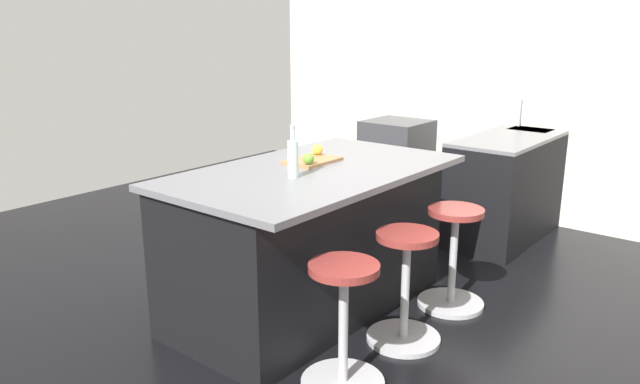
# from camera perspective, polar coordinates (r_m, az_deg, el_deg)

# --- Properties ---
(ground_plane) EXTENTS (7.68, 7.68, 0.00)m
(ground_plane) POSITION_cam_1_polar(r_m,az_deg,el_deg) (4.01, -1.70, -11.61)
(ground_plane) COLOR black
(interior_partition_left) EXTENTS (0.12, 5.29, 2.99)m
(interior_partition_left) POSITION_cam_1_polar(r_m,az_deg,el_deg) (6.13, 16.84, 11.73)
(interior_partition_left) COLOR silver
(interior_partition_left) RESTS_ON ground_plane
(sink_cabinet) EXTENTS (1.93, 0.60, 1.18)m
(sink_cabinet) POSITION_cam_1_polar(r_m,az_deg,el_deg) (5.82, 18.29, 1.11)
(sink_cabinet) COLOR black
(sink_cabinet) RESTS_ON ground_plane
(oven_range) EXTENTS (0.60, 0.61, 0.87)m
(oven_range) POSITION_cam_1_polar(r_m,az_deg,el_deg) (6.38, 7.20, 2.79)
(oven_range) COLOR #38383D
(oven_range) RESTS_ON ground_plane
(kitchen_island) EXTENTS (1.92, 1.12, 0.95)m
(kitchen_island) POSITION_cam_1_polar(r_m,az_deg,el_deg) (3.96, -1.10, -4.35)
(kitchen_island) COLOR black
(kitchen_island) RESTS_ON ground_plane
(stool_by_window) EXTENTS (0.44, 0.44, 0.68)m
(stool_by_window) POSITION_cam_1_polar(r_m,az_deg,el_deg) (4.12, 12.39, -6.31)
(stool_by_window) COLOR #B7B7BC
(stool_by_window) RESTS_ON ground_plane
(stool_middle) EXTENTS (0.44, 0.44, 0.68)m
(stool_middle) POSITION_cam_1_polar(r_m,az_deg,el_deg) (3.62, 8.01, -9.18)
(stool_middle) COLOR #B7B7BC
(stool_middle) RESTS_ON ground_plane
(stool_near_camera) EXTENTS (0.44, 0.44, 0.68)m
(stool_near_camera) POSITION_cam_1_polar(r_m,az_deg,el_deg) (3.17, 2.20, -12.83)
(stool_near_camera) COLOR #B7B7BC
(stool_near_camera) RESTS_ON ground_plane
(cutting_board) EXTENTS (0.36, 0.24, 0.02)m
(cutting_board) POSITION_cam_1_polar(r_m,az_deg,el_deg) (3.97, -0.72, 2.96)
(cutting_board) COLOR olive
(cutting_board) RESTS_ON kitchen_island
(apple_yellow) EXTENTS (0.07, 0.07, 0.07)m
(apple_yellow) POSITION_cam_1_polar(r_m,az_deg,el_deg) (4.10, -0.23, 4.02)
(apple_yellow) COLOR gold
(apple_yellow) RESTS_ON cutting_board
(apple_green) EXTENTS (0.07, 0.07, 0.07)m
(apple_green) POSITION_cam_1_polar(r_m,az_deg,el_deg) (3.82, -1.09, 3.16)
(apple_green) COLOR #609E2D
(apple_green) RESTS_ON cutting_board
(water_bottle) EXTENTS (0.06, 0.06, 0.31)m
(water_bottle) POSITION_cam_1_polar(r_m,az_deg,el_deg) (3.55, -2.56, 3.28)
(water_bottle) COLOR silver
(water_bottle) RESTS_ON kitchen_island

